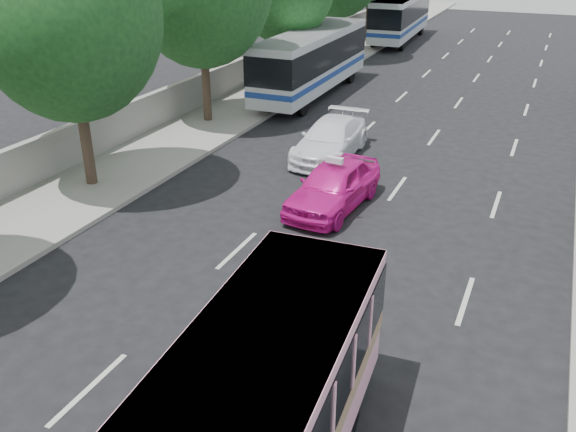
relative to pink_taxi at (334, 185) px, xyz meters
The scene contains 9 objects.
ground 7.74m from the pink_taxi, 86.51° to the right, with size 120.00×120.00×0.00m, color black.
sidewalk_left 14.71m from the pink_taxi, 123.13° to the left, with size 4.00×90.00×0.15m, color #9E998E.
low_wall 15.75m from the pink_taxi, 128.62° to the left, with size 0.30×90.00×1.50m, color #9E998E.
tree_left_b 9.59m from the pink_taxi, 167.58° to the right, with size 5.70×5.70×8.88m.
pink_taxi is the anchor object (origin of this frame).
white_pickup 4.65m from the pink_taxi, 111.36° to the left, with size 1.95×4.80×1.39m, color white.
tour_coach_front 14.10m from the pink_taxi, 114.52° to the left, with size 2.42×10.77×3.22m.
tour_coach_rear 31.32m from the pink_taxi, 100.74° to the left, with size 2.86×11.10×3.29m.
taxi_roof_sign 0.83m from the pink_taxi, 93.58° to the right, with size 0.55×0.18×0.18m, color silver.
Camera 1 is at (5.25, -8.76, 8.00)m, focal length 38.00 mm.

